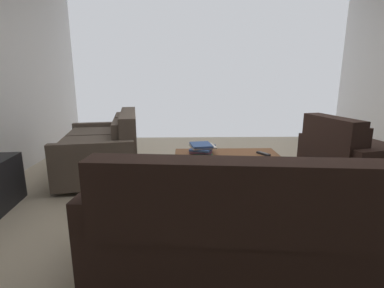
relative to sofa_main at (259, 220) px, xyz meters
The scene contains 7 objects.
ground_plane 1.18m from the sofa_main, 90.97° to the right, with size 5.27×5.93×0.01m, color #B7A88E.
sofa_main is the anchor object (origin of this frame).
loveseat_near 2.41m from the sofa_main, 52.97° to the right, with size 1.09×1.54×0.78m.
coffee_table 1.17m from the sofa_main, 89.07° to the right, with size 1.07×0.67×0.43m.
armchair_side 1.71m from the sofa_main, 136.57° to the right, with size 0.96×1.02×0.83m.
book_stack 1.32m from the sofa_main, 77.91° to the right, with size 0.29×0.34×0.11m.
tv_remote 1.28m from the sofa_main, 106.00° to the right, with size 0.12×0.16×0.02m.
Camera 1 is at (0.47, 2.72, 1.21)m, focal length 26.93 mm.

